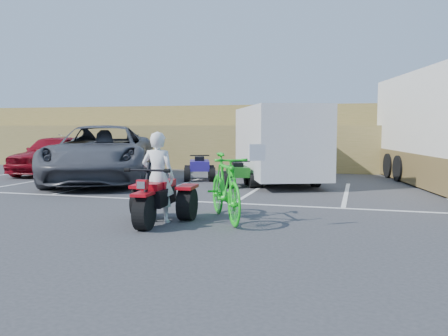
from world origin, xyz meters
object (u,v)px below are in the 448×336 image
(red_trike_atv, at_px, (156,224))
(cargo_trailer, at_px, (278,142))
(quad_atv_blue, at_px, (200,180))
(quad_atv_green, at_px, (238,186))
(green_dirt_bike, at_px, (225,187))
(grey_pickup, at_px, (102,153))
(red_car, at_px, (56,154))
(rider, at_px, (158,177))

(red_trike_atv, height_order, cargo_trailer, cargo_trailer)
(quad_atv_blue, relative_size, quad_atv_green, 1.09)
(green_dirt_bike, distance_m, quad_atv_green, 5.71)
(green_dirt_bike, relative_size, cargo_trailer, 0.38)
(cargo_trailer, bearing_deg, quad_atv_green, -146.08)
(green_dirt_bike, relative_size, quad_atv_blue, 1.58)
(grey_pickup, xyz_separation_m, quad_atv_green, (4.98, -0.04, -1.00))
(red_car, distance_m, quad_atv_green, 8.58)
(green_dirt_bike, distance_m, grey_pickup, 8.30)
(grey_pickup, height_order, red_car, grey_pickup)
(red_trike_atv, height_order, red_car, red_car)
(quad_atv_green, bearing_deg, green_dirt_bike, -101.23)
(rider, bearing_deg, grey_pickup, -55.15)
(red_car, bearing_deg, cargo_trailer, -6.96)
(grey_pickup, bearing_deg, red_car, 127.40)
(red_car, bearing_deg, quad_atv_blue, -9.63)
(rider, distance_m, quad_atv_blue, 7.71)
(cargo_trailer, relative_size, quad_atv_blue, 4.11)
(red_car, relative_size, quad_atv_green, 3.53)
(grey_pickup, relative_size, quad_atv_blue, 4.87)
(quad_atv_green, bearing_deg, grey_pickup, 156.53)
(rider, xyz_separation_m, green_dirt_bike, (1.27, 0.53, -0.22))
(quad_atv_blue, bearing_deg, cargo_trailer, -16.40)
(quad_atv_blue, bearing_deg, rider, -97.03)
(red_trike_atv, xyz_separation_m, cargo_trailer, (1.16, 7.79, 1.42))
(cargo_trailer, bearing_deg, red_car, 155.20)
(rider, height_order, grey_pickup, grey_pickup)
(rider, relative_size, grey_pickup, 0.26)
(red_trike_atv, xyz_separation_m, quad_atv_green, (0.10, 6.23, 0.00))
(green_dirt_bike, relative_size, red_car, 0.49)
(grey_pickup, height_order, quad_atv_green, grey_pickup)
(rider, distance_m, grey_pickup, 7.82)
(grey_pickup, height_order, cargo_trailer, cargo_trailer)
(rider, height_order, red_car, rider)
(green_dirt_bike, bearing_deg, quad_atv_blue, 83.54)
(red_car, bearing_deg, grey_pickup, -34.94)
(rider, relative_size, red_car, 0.39)
(rider, height_order, green_dirt_bike, rider)
(cargo_trailer, xyz_separation_m, quad_atv_green, (-1.06, -1.56, -1.42))
(red_trike_atv, xyz_separation_m, rider, (-0.01, 0.15, 0.92))
(rider, distance_m, cargo_trailer, 7.74)
(green_dirt_bike, bearing_deg, red_trike_atv, 178.96)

